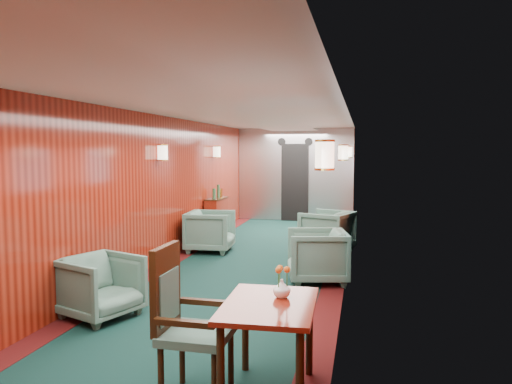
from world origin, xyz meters
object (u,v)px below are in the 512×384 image
Objects in this scene: armchair_left_near at (101,287)px; armchair_left_far at (210,231)px; credenza at (216,216)px; side_chair at (183,316)px; dining_table at (269,318)px; armchair_right_near at (317,256)px; armchair_right_far at (327,231)px.

armchair_left_far reaches higher than armchair_left_near.
armchair_left_far is at bearing -77.20° from credenza.
armchair_left_near is (-1.52, 1.49, -0.27)m from side_chair.
armchair_left_far is (0.37, -1.62, -0.05)m from credenza.
dining_table reaches higher than armchair_left_near.
dining_table is at bearing -12.56° from armchair_right_near.
armchair_right_far is at bearing -82.75° from armchair_left_far.
credenza reaches higher than armchair_left_near.
dining_table is 1.20× the size of armchair_right_near.
armchair_left_near is at bearing -59.70° from armchair_right_near.
side_chair is 5.36m from armchair_left_far.
dining_table is at bearing 20.44° from armchair_right_far.
credenza is (-2.40, 6.65, -0.18)m from dining_table.
armchair_left_near is at bearing 146.05° from dining_table.
dining_table is at bearing -161.87° from armchair_left_far.
armchair_right_near is at bearing -133.10° from armchair_left_far.
armchair_right_near is 2.11m from armchair_right_far.
armchair_left_near is at bearing 174.41° from armchair_left_far.
armchair_right_near is at bearing 87.39° from dining_table.
side_chair is at bearing -113.07° from armchair_left_near.
credenza is 1.36× the size of armchair_right_near.
armchair_right_far is (2.19, 4.08, 0.03)m from armchair_left_near.
armchair_right_far is at bearing -26.45° from credenza.
dining_table is at bearing -70.17° from credenza.
armchair_right_far is (0.67, 5.57, -0.24)m from side_chair.
credenza is (-1.77, 6.79, -0.19)m from side_chair.
armchair_left_far is 0.99× the size of armchair_right_far.
armchair_right_far is (2.44, -1.22, -0.05)m from credenza.
dining_table is 5.44m from armchair_right_far.
armchair_left_near is at bearing -87.22° from credenza.
armchair_right_far reaches higher than armchair_right_near.
armchair_right_far is (-0.01, 2.11, 0.01)m from armchair_right_near.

